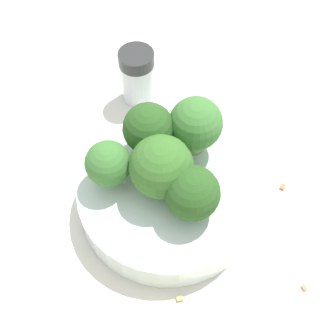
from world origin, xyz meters
name	(u,v)px	position (x,y,z in m)	size (l,w,h in m)	color
ground_plane	(168,205)	(0.00, 0.00, 0.00)	(3.00, 3.00, 0.00)	silver
bowl	(168,196)	(0.00, 0.00, 0.02)	(0.18, 0.18, 0.04)	silver
broccoli_floret_0	(162,172)	(-0.01, 0.00, 0.07)	(0.06, 0.06, 0.06)	#84AD66
broccoli_floret_1	(196,125)	(0.03, 0.04, 0.07)	(0.05, 0.05, 0.06)	#8EB770
broccoli_floret_2	(192,194)	(0.02, -0.03, 0.06)	(0.05, 0.05, 0.05)	#8EB770
broccoli_floret_3	(108,164)	(-0.05, 0.01, 0.06)	(0.04, 0.04, 0.05)	#7A9E5B
broccoli_floret_4	(149,129)	(-0.01, 0.04, 0.07)	(0.05, 0.05, 0.06)	#8EB770
pepper_shaker	(137,76)	(-0.02, 0.15, 0.03)	(0.04, 0.04, 0.07)	silver
almond_crumb_0	(283,186)	(0.12, 0.01, 0.00)	(0.01, 0.00, 0.01)	olive
almond_crumb_1	(305,287)	(0.11, -0.10, 0.00)	(0.01, 0.00, 0.01)	#AD7F4C
almond_crumb_2	(176,299)	(0.00, -0.10, 0.00)	(0.01, 0.00, 0.01)	tan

